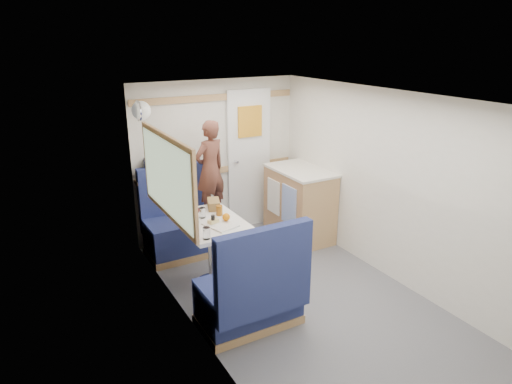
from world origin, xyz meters
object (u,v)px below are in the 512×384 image
dome_light (141,111)px  duffel_bag (165,167)px  tray (220,225)px  tumbler_right (202,213)px  cheese_block (213,221)px  person (210,169)px  bread_loaf (214,204)px  wine_glass (196,211)px  galley_counter (299,203)px  dinette_table (211,235)px  bench_far (183,229)px  orange_fruit (226,217)px  bench_near (252,297)px  beer_glass (219,210)px  pepper_grinder (213,220)px  tumbler_left (207,233)px

dome_light → duffel_bag: (0.31, 0.27, -0.73)m
tray → tumbler_right: size_ratio=2.84×
cheese_block → dome_light: bearing=111.7°
person → bread_loaf: 0.54m
wine_glass → tumbler_right: bearing=40.4°
galley_counter → dinette_table: bearing=-159.5°
bench_far → galley_counter: bearing=-12.1°
tray → orange_fruit: orange_fruit is taller
dome_light → tumbler_right: dome_light is taller
dome_light → bread_loaf: 1.25m
bench_near → person: size_ratio=0.91×
bench_far → duffel_bag: 0.77m
duffel_bag → tray: bearing=-68.3°
person → cheese_block: size_ratio=11.06×
wine_glass → beer_glass: (0.28, 0.06, -0.07)m
duffel_bag → orange_fruit: (0.20, -1.23, -0.24)m
beer_glass → pepper_grinder: bearing=-128.1°
bread_loaf → beer_glass: bearing=-98.1°
bench_far → bread_loaf: (0.17, -0.55, 0.47)m
dinette_table → beer_glass: (0.14, 0.10, 0.21)m
bench_far → person: bearing=-16.7°
orange_fruit → beer_glass: beer_glass is taller
galley_counter → cheese_block: (-1.48, -0.65, 0.29)m
galley_counter → wine_glass: 1.73m
bench_far → tumbler_left: 1.34m
tray → beer_glass: beer_glass is taller
cheese_block → pepper_grinder: bearing=-123.1°
bench_near → dinette_table: bearing=90.0°
orange_fruit → bread_loaf: (0.05, 0.42, -0.01)m
tumbler_right → beer_glass: bearing=-7.3°
tray → bread_loaf: bread_loaf is taller
beer_glass → pepper_grinder: 0.27m
cheese_block → beer_glass: bearing=51.6°
galley_counter → person: size_ratio=0.80×
bench_far → dinette_table: bearing=-90.0°
bench_near → pepper_grinder: bench_near is taller
galley_counter → orange_fruit: 1.53m
bench_near → duffel_bag: 2.11m
duffel_bag → cheese_block: (0.07, -1.22, -0.26)m
duffel_bag → wine_glass: duffel_bag is taller
bench_near → cheese_block: size_ratio=10.09×
bench_far → beer_glass: bearing=-79.3°
dinette_table → bench_far: bench_far is taller
bench_far → wine_glass: (-0.14, -0.83, 0.54)m
dinette_table → galley_counter: size_ratio=1.00×
bench_far → beer_glass: size_ratio=9.84×
cheese_block → galley_counter: bearing=23.6°
duffel_bag → pepper_grinder: bearing=-70.6°
bench_near → person: 1.81m
dome_light → orange_fruit: (0.51, -0.96, -0.97)m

